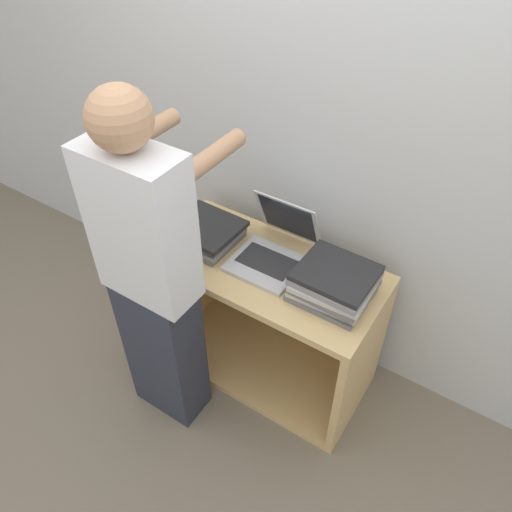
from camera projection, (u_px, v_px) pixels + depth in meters
The scene contains 7 objects.
ground_plane at pixel (237, 400), 2.60m from camera, with size 12.00×12.00×0.00m, color #756B5B.
wall_back at pixel (311, 144), 2.20m from camera, with size 8.00×0.05×2.40m.
cart at pixel (271, 312), 2.56m from camera, with size 1.09×0.53×0.75m.
laptop_open at pixel (273, 249), 2.27m from camera, with size 0.31×0.39×0.28m.
laptop_stack_left at pixel (205, 232), 2.38m from camera, with size 0.34×0.29×0.10m.
laptop_stack_right at pixel (334, 284), 2.08m from camera, with size 0.33×0.30×0.14m.
person at pixel (153, 281), 2.05m from camera, with size 0.40×0.53×1.69m.
Camera 1 is at (0.87, -1.15, 2.30)m, focal length 35.00 mm.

